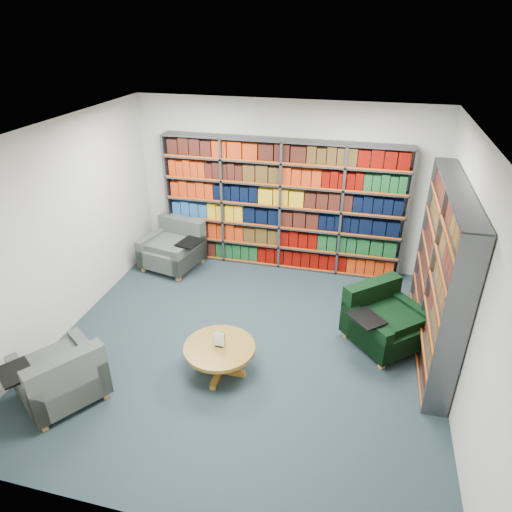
% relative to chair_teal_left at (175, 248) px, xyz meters
% --- Properties ---
extents(room_shell, '(5.02, 5.02, 2.82)m').
position_rel_chair_teal_left_xyz_m(room_shell, '(1.78, -1.88, 1.08)').
color(room_shell, black).
rests_on(room_shell, ground).
extents(bookshelf_back, '(4.00, 0.28, 2.20)m').
position_rel_chair_teal_left_xyz_m(bookshelf_back, '(1.78, 0.46, 0.78)').
color(bookshelf_back, '#47494F').
rests_on(bookshelf_back, ground).
extents(bookshelf_right, '(0.28, 2.50, 2.20)m').
position_rel_chair_teal_left_xyz_m(bookshelf_right, '(4.12, -1.28, 0.78)').
color(bookshelf_right, '#47494F').
rests_on(bookshelf_right, ground).
extents(chair_teal_left, '(1.13, 1.04, 0.80)m').
position_rel_chair_teal_left_xyz_m(chair_teal_left, '(0.00, 0.00, 0.00)').
color(chair_teal_left, '#0B1B37').
rests_on(chair_teal_left, ground).
extents(chair_green_right, '(1.23, 1.23, 0.79)m').
position_rel_chair_teal_left_xyz_m(chair_green_right, '(3.52, -1.32, -0.00)').
color(chair_green_right, black).
rests_on(chair_green_right, ground).
extents(chair_teal_front, '(1.17, 1.17, 0.77)m').
position_rel_chair_teal_left_xyz_m(chair_teal_front, '(0.04, -3.32, -0.01)').
color(chair_teal_front, '#0B1B37').
rests_on(chair_teal_front, ground).
extents(coffee_table, '(0.86, 0.86, 0.61)m').
position_rel_chair_teal_left_xyz_m(coffee_table, '(1.62, -2.46, 0.00)').
color(coffee_table, olive).
rests_on(coffee_table, ground).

